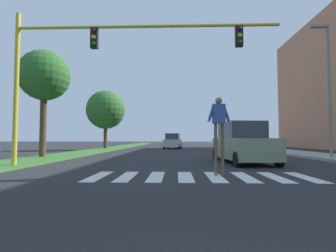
{
  "coord_description": "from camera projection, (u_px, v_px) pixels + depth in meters",
  "views": [
    {
      "loc": [
        -0.73,
        0.24,
        1.17
      ],
      "look_at": [
        -1.27,
        17.04,
        2.0
      ],
      "focal_mm": 27.24,
      "sensor_mm": 36.0,
      "label": 1
    }
  ],
  "objects": [
    {
      "name": "ground_plane",
      "position": [
        182.0,
        149.0,
        29.63
      ],
      "size": [
        140.0,
        140.0,
        0.0
      ],
      "primitive_type": "plane",
      "color": "#262628"
    },
    {
      "name": "crosswalk",
      "position": [
        200.0,
        177.0,
        7.78
      ],
      "size": [
        6.75,
        2.2,
        0.01
      ],
      "color": "silver",
      "rests_on": "ground_plane"
    },
    {
      "name": "median_strip",
      "position": [
        111.0,
        149.0,
        27.89
      ],
      "size": [
        2.42,
        64.0,
        0.15
      ],
      "primitive_type": "cube",
      "color": "#386B2D",
      "rests_on": "ground_plane"
    },
    {
      "name": "tree_mid",
      "position": [
        44.0,
        76.0,
        14.6
      ],
      "size": [
        2.88,
        2.88,
        6.08
      ],
      "color": "#4C3823",
      "rests_on": "median_strip"
    },
    {
      "name": "tree_far",
      "position": [
        106.0,
        110.0,
        26.5
      ],
      "size": [
        3.99,
        3.99,
        6.01
      ],
      "color": "#4C3823",
      "rests_on": "median_strip"
    },
    {
      "name": "sidewalk_right",
      "position": [
        261.0,
        149.0,
        27.37
      ],
      "size": [
        3.0,
        64.0,
        0.15
      ],
      "primitive_type": "cube",
      "color": "#9E9991",
      "rests_on": "ground_plane"
    },
    {
      "name": "traffic_light_gantry",
      "position": [
        96.0,
        55.0,
        9.94
      ],
      "size": [
        10.33,
        0.3,
        6.0
      ],
      "color": "gold",
      "rests_on": "median_strip"
    },
    {
      "name": "street_lamp_right",
      "position": [
        327.0,
        78.0,
        14.3
      ],
      "size": [
        1.02,
        0.24,
        7.5
      ],
      "color": "slate",
      "rests_on": "sidewalk_right"
    },
    {
      "name": "pedestrian_performer",
      "position": [
        219.0,
        123.0,
        8.13
      ],
      "size": [
        0.75,
        0.29,
        2.49
      ],
      "color": "brown",
      "rests_on": "ground_plane"
    },
    {
      "name": "suv_crossing",
      "position": [
        242.0,
        143.0,
        12.36
      ],
      "size": [
        2.31,
        4.74,
        1.97
      ],
      "color": "gray",
      "rests_on": "ground_plane"
    },
    {
      "name": "sedan_midblock",
      "position": [
        173.0,
        142.0,
        30.01
      ],
      "size": [
        2.19,
        4.49,
        1.76
      ],
      "color": "#B7B7BC",
      "rests_on": "ground_plane"
    },
    {
      "name": "sedan_distant",
      "position": [
        174.0,
        141.0,
        45.64
      ],
      "size": [
        2.17,
        4.45,
        1.75
      ],
      "color": "#474C51",
      "rests_on": "ground_plane"
    }
  ]
}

